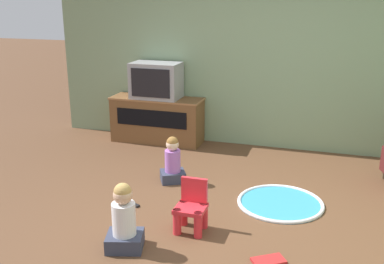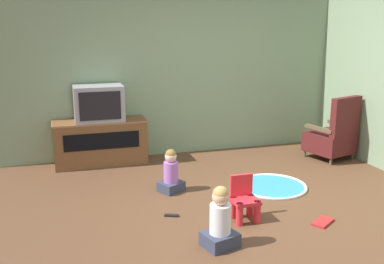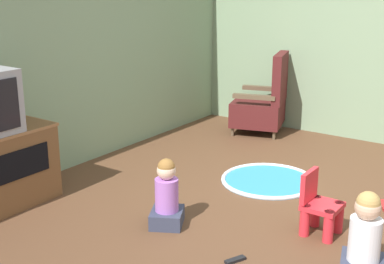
{
  "view_description": "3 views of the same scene",
  "coord_description": "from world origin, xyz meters",
  "px_view_note": "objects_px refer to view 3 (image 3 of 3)",
  "views": [
    {
      "loc": [
        0.9,
        -3.7,
        2.02
      ],
      "look_at": [
        -0.5,
        0.72,
        0.6
      ],
      "focal_mm": 42.0,
      "sensor_mm": 36.0,
      "label": 1
    },
    {
      "loc": [
        -1.93,
        -4.24,
        2.02
      ],
      "look_at": [
        -0.55,
        0.44,
        0.8
      ],
      "focal_mm": 42.0,
      "sensor_mm": 36.0,
      "label": 2
    },
    {
      "loc": [
        -3.63,
        -1.55,
        1.82
      ],
      "look_at": [
        -0.51,
        0.65,
        0.69
      ],
      "focal_mm": 50.0,
      "sensor_mm": 36.0,
      "label": 3
    }
  ],
  "objects_px": {
    "child_watching_center": "(167,197)",
    "remote_control": "(235,260)",
    "black_armchair": "(263,104)",
    "yellow_kid_chair": "(319,209)",
    "child_watching_left": "(364,242)"
  },
  "relations": [
    {
      "from": "black_armchair",
      "to": "child_watching_center",
      "type": "xyz_separation_m",
      "value": [
        -2.61,
        -0.58,
        -0.12
      ]
    },
    {
      "from": "child_watching_left",
      "to": "child_watching_center",
      "type": "height_order",
      "value": "child_watching_left"
    },
    {
      "from": "black_armchair",
      "to": "child_watching_center",
      "type": "relative_size",
      "value": 1.82
    },
    {
      "from": "child_watching_left",
      "to": "black_armchair",
      "type": "bearing_deg",
      "value": 22.59
    },
    {
      "from": "black_armchair",
      "to": "child_watching_center",
      "type": "distance_m",
      "value": 2.68
    },
    {
      "from": "black_armchair",
      "to": "child_watching_left",
      "type": "xyz_separation_m",
      "value": [
        -2.51,
        -2.03,
        -0.1
      ]
    },
    {
      "from": "child_watching_left",
      "to": "remote_control",
      "type": "height_order",
      "value": "child_watching_left"
    },
    {
      "from": "black_armchair",
      "to": "yellow_kid_chair",
      "type": "height_order",
      "value": "black_armchair"
    },
    {
      "from": "child_watching_center",
      "to": "remote_control",
      "type": "relative_size",
      "value": 3.4
    },
    {
      "from": "child_watching_center",
      "to": "yellow_kid_chair",
      "type": "bearing_deg",
      "value": -90.03
    },
    {
      "from": "child_watching_center",
      "to": "black_armchair",
      "type": "bearing_deg",
      "value": -15.95
    },
    {
      "from": "child_watching_left",
      "to": "child_watching_center",
      "type": "distance_m",
      "value": 1.45
    },
    {
      "from": "yellow_kid_chair",
      "to": "remote_control",
      "type": "height_order",
      "value": "yellow_kid_chair"
    },
    {
      "from": "child_watching_center",
      "to": "remote_control",
      "type": "xyz_separation_m",
      "value": [
        -0.17,
        -0.7,
        -0.22
      ]
    },
    {
      "from": "black_armchair",
      "to": "remote_control",
      "type": "relative_size",
      "value": 6.18
    }
  ]
}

